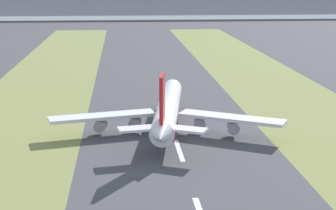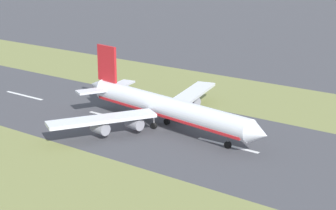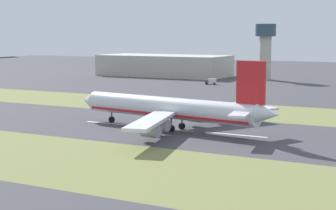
{
  "view_description": "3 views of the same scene",
  "coord_description": "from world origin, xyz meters",
  "px_view_note": "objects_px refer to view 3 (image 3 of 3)",
  "views": [
    {
      "loc": [
        -13.98,
        -151.33,
        42.77
      ],
      "look_at": [
        -1.11,
        2.16,
        7.0
      ],
      "focal_mm": 60.0,
      "sensor_mm": 36.0,
      "label": 1
    },
    {
      "loc": [
        117.47,
        90.79,
        50.75
      ],
      "look_at": [
        -1.11,
        2.16,
        7.0
      ],
      "focal_mm": 60.0,
      "sensor_mm": 36.0,
      "label": 2
    },
    {
      "loc": [
        -140.32,
        -71.44,
        27.21
      ],
      "look_at": [
        -1.11,
        2.16,
        7.0
      ],
      "focal_mm": 60.0,
      "sensor_mm": 36.0,
      "label": 3
    }
  ],
  "objects_px": {
    "control_tower": "(265,45)",
    "airplane_main_jet": "(173,109)",
    "terminal_building": "(164,66)",
    "service_truck": "(211,81)"
  },
  "relations": [
    {
      "from": "terminal_building",
      "to": "control_tower",
      "type": "xyz_separation_m",
      "value": [
        1.61,
        -66.55,
        13.47
      ]
    },
    {
      "from": "airplane_main_jet",
      "to": "control_tower",
      "type": "distance_m",
      "value": 182.44
    },
    {
      "from": "airplane_main_jet",
      "to": "terminal_building",
      "type": "relative_size",
      "value": 0.82
    },
    {
      "from": "terminal_building",
      "to": "service_truck",
      "type": "height_order",
      "value": "terminal_building"
    },
    {
      "from": "service_truck",
      "to": "terminal_building",
      "type": "bearing_deg",
      "value": 50.47
    },
    {
      "from": "terminal_building",
      "to": "service_truck",
      "type": "distance_m",
      "value": 66.3
    },
    {
      "from": "control_tower",
      "to": "terminal_building",
      "type": "bearing_deg",
      "value": 91.38
    },
    {
      "from": "airplane_main_jet",
      "to": "terminal_building",
      "type": "xyz_separation_m",
      "value": [
        177.47,
        98.48,
        0.6
      ]
    },
    {
      "from": "control_tower",
      "to": "airplane_main_jet",
      "type": "bearing_deg",
      "value": -169.89
    },
    {
      "from": "service_truck",
      "to": "control_tower",
      "type": "bearing_deg",
      "value": -19.59
    }
  ]
}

